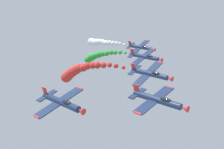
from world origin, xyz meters
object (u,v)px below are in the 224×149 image
object	(u,v)px
airplane_lead	(157,100)
airplane_right_inner	(61,102)
airplane_trailing	(141,47)
airplane_left_outer	(145,57)
airplane_left_inner	(150,74)

from	to	relation	value
airplane_lead	airplane_right_inner	xyz separation A→B (m)	(10.75, -11.57, -0.47)
airplane_trailing	airplane_left_outer	bearing A→B (deg)	42.13
airplane_trailing	airplane_right_inner	bearing A→B (deg)	22.11
airplane_lead	airplane_trailing	distance (m)	45.69
airplane_left_inner	airplane_trailing	bearing A→B (deg)	-138.91
airplane_lead	airplane_left_outer	distance (m)	31.21
airplane_lead	airplane_left_inner	distance (m)	14.43
airplane_left_inner	airplane_right_inner	xyz separation A→B (m)	(21.69, -2.16, -0.64)
airplane_left_inner	airplane_trailing	distance (m)	31.26
airplane_lead	airplane_trailing	world-z (taller)	airplane_lead
airplane_left_inner	airplane_trailing	size ratio (longest dim) A/B	1.00
airplane_left_inner	airplane_lead	bearing A→B (deg)	40.71
airplane_lead	airplane_left_inner	size ratio (longest dim) A/B	1.00
airplane_lead	airplane_left_inner	bearing A→B (deg)	-139.29
airplane_right_inner	airplane_trailing	size ratio (longest dim) A/B	1.00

